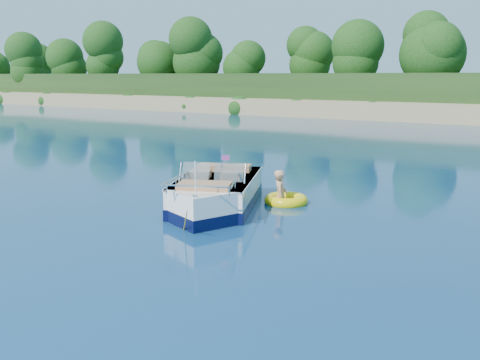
{
  "coord_description": "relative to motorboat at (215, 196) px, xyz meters",
  "views": [
    {
      "loc": [
        7.52,
        -10.07,
        3.78
      ],
      "look_at": [
        -0.49,
        2.54,
        0.85
      ],
      "focal_mm": 40.0,
      "sensor_mm": 36.0,
      "label": 1
    }
  ],
  "objects": [
    {
      "name": "ground",
      "position": [
        1.09,
        -2.14,
        -0.39
      ],
      "size": [
        160.0,
        160.0,
        0.0
      ],
      "primitive_type": "plane",
      "color": "#0A2347",
      "rests_on": "ground"
    },
    {
      "name": "tow_tube",
      "position": [
        1.39,
        1.73,
        -0.3
      ],
      "size": [
        1.54,
        1.54,
        0.35
      ],
      "rotation": [
        0.0,
        0.0,
        0.2
      ],
      "color": "yellow",
      "rests_on": "ground"
    },
    {
      "name": "boy",
      "position": [
        1.25,
        1.64,
        -0.39
      ],
      "size": [
        0.74,
        0.97,
        1.74
      ],
      "primitive_type": "imported",
      "rotation": [
        0.0,
        -0.17,
        2.02
      ],
      "color": "tan",
      "rests_on": "ground"
    },
    {
      "name": "motorboat",
      "position": [
        0.0,
        0.0,
        0.0
      ],
      "size": [
        3.58,
        5.59,
        1.99
      ],
      "rotation": [
        0.0,
        0.0,
        0.4
      ],
      "color": "white",
      "rests_on": "ground"
    }
  ]
}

